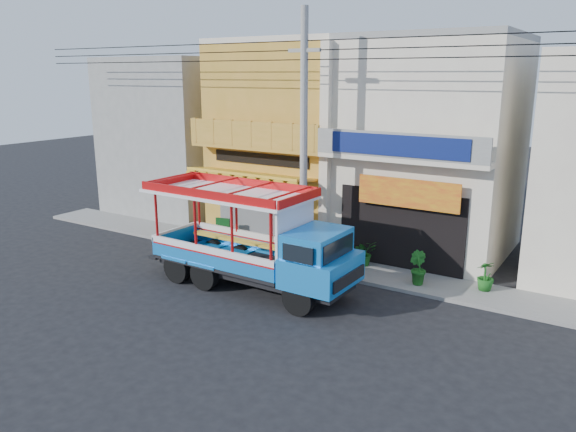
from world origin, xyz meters
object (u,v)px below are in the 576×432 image
object	(u,v)px
potted_plant_a	(364,253)
potted_plant_c	(486,276)
utility_pole	(308,129)
potted_plant_b	(417,268)
green_sign	(223,231)
songthaew_truck	(264,243)

from	to	relation	value
potted_plant_a	potted_plant_c	bearing A→B (deg)	-52.00
utility_pole	potted_plant_b	xyz separation A→B (m)	(3.97, 0.42, -4.36)
potted_plant_a	potted_plant_c	xyz separation A→B (m)	(4.29, -0.16, 0.01)
utility_pole	green_sign	distance (m)	6.47
potted_plant_a	potted_plant_b	xyz separation A→B (m)	(2.26, -0.79, 0.08)
potted_plant_b	green_sign	bearing A→B (deg)	29.73
green_sign	potted_plant_a	world-z (taller)	green_sign
potted_plant_a	songthaew_truck	bearing A→B (deg)	-165.62
utility_pole	green_sign	bearing A→B (deg)	168.61
potted_plant_b	potted_plant_a	bearing A→B (deg)	13.88
utility_pole	potted_plant_b	distance (m)	5.91
songthaew_truck	potted_plant_a	distance (m)	4.30
potted_plant_a	potted_plant_c	distance (m)	4.29
songthaew_truck	potted_plant_a	world-z (taller)	songthaew_truck
potted_plant_c	green_sign	bearing A→B (deg)	-47.33
potted_plant_a	utility_pole	bearing A→B (deg)	165.31
songthaew_truck	potted_plant_b	bearing A→B (deg)	36.13
utility_pole	potted_plant_a	bearing A→B (deg)	35.22
potted_plant_b	utility_pole	bearing A→B (deg)	39.12
utility_pole	potted_plant_b	bearing A→B (deg)	6.07
songthaew_truck	green_sign	xyz separation A→B (m)	(-4.45, 3.46, -1.11)
songthaew_truck	potted_plant_c	bearing A→B (deg)	30.54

